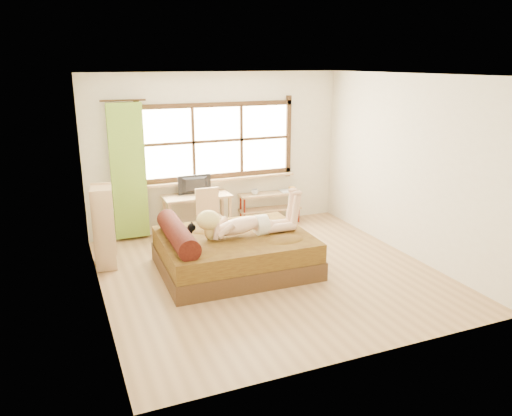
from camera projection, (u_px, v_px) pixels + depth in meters
name	position (u px, v px, depth m)	size (l,w,h in m)	color
floor	(270.00, 273.00, 7.01)	(4.50, 4.50, 0.00)	#9E754C
ceiling	(271.00, 75.00, 6.25)	(4.50, 4.50, 0.00)	white
wall_back	(218.00, 152.00, 8.62)	(4.50, 4.50, 0.00)	silver
wall_front	(369.00, 230.00, 4.63)	(4.50, 4.50, 0.00)	silver
wall_left	(94.00, 196.00, 5.81)	(4.50, 4.50, 0.00)	silver
wall_right	(408.00, 166.00, 7.45)	(4.50, 4.50, 0.00)	silver
window	(218.00, 143.00, 8.55)	(2.80, 0.16, 1.46)	#FFEDBF
curtain	(128.00, 172.00, 8.01)	(0.55, 0.10, 2.20)	#5F9528
bed	(231.00, 251.00, 7.04)	(2.11, 1.70, 0.79)	#34220F
woman	(246.00, 214.00, 6.91)	(1.45, 0.42, 0.62)	#DDAC8E
kitten	(182.00, 231.00, 6.78)	(0.31, 0.12, 0.25)	black
desk	(197.00, 200.00, 8.39)	(1.13, 0.52, 0.70)	tan
monitor	(195.00, 185.00, 8.36)	(0.56, 0.07, 0.33)	black
chair	(209.00, 213.00, 8.13)	(0.40, 0.40, 0.88)	tan
pipe_shelf	(271.00, 201.00, 9.07)	(1.16, 0.36, 0.65)	tan
cup	(255.00, 192.00, 8.90)	(0.12, 0.12, 0.10)	gray
book	(280.00, 191.00, 9.09)	(0.17, 0.24, 0.02)	gray
bookshelf	(104.00, 227.00, 7.11)	(0.35, 0.54, 1.17)	tan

